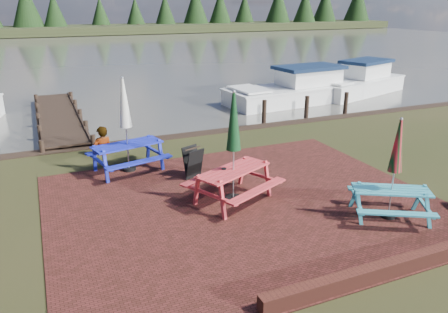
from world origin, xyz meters
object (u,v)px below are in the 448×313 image
(picnic_table_blue, at_px, (127,140))
(jetty, at_px, (59,116))
(person, at_px, (101,127))
(chalkboard, at_px, (193,162))
(picnic_table_red, at_px, (233,164))
(picnic_table_teal, at_px, (392,185))
(boat_near, at_px, (297,91))
(boat_far, at_px, (359,83))

(picnic_table_blue, bearing_deg, jetty, 88.65)
(jetty, distance_m, person, 5.35)
(chalkboard, distance_m, jetty, 8.69)
(picnic_table_red, height_order, chalkboard, picnic_table_red)
(picnic_table_teal, bearing_deg, boat_near, 96.60)
(picnic_table_red, distance_m, boat_far, 15.81)
(boat_near, xyz_separation_m, person, (-10.24, -4.84, 0.51))
(picnic_table_teal, xyz_separation_m, person, (-5.18, 6.94, 0.10))
(picnic_table_red, height_order, boat_near, picnic_table_red)
(picnic_table_red, relative_size, boat_near, 0.36)
(picnic_table_blue, bearing_deg, chalkboard, -51.18)
(picnic_table_teal, xyz_separation_m, boat_far, (9.31, 12.30, -0.41))
(chalkboard, xyz_separation_m, person, (-1.98, 2.97, 0.46))
(person, bearing_deg, picnic_table_teal, 109.93)
(chalkboard, bearing_deg, boat_far, 12.16)
(picnic_table_teal, distance_m, jetty, 13.63)
(picnic_table_teal, height_order, picnic_table_red, picnic_table_red)
(boat_far, bearing_deg, boat_near, 78.87)
(chalkboard, distance_m, boat_near, 11.37)
(picnic_table_teal, distance_m, person, 8.66)
(chalkboard, height_order, jetty, chalkboard)
(boat_near, bearing_deg, chalkboard, 128.42)
(picnic_table_red, distance_m, person, 5.32)
(person, bearing_deg, boat_far, -176.50)
(jetty, distance_m, boat_far, 15.46)
(picnic_table_teal, relative_size, chalkboard, 2.69)
(picnic_table_red, distance_m, jetty, 10.54)
(jetty, relative_size, boat_near, 1.24)
(picnic_table_teal, relative_size, jetty, 0.25)
(jetty, bearing_deg, chalkboard, -70.19)
(boat_near, bearing_deg, boat_far, -87.91)
(picnic_table_blue, distance_m, chalkboard, 2.00)
(chalkboard, height_order, boat_near, boat_near)
(jetty, bearing_deg, person, -79.50)
(picnic_table_red, height_order, jetty, picnic_table_red)
(picnic_table_blue, xyz_separation_m, chalkboard, (1.52, -1.20, -0.49))
(picnic_table_blue, height_order, chalkboard, picnic_table_blue)
(picnic_table_blue, relative_size, chalkboard, 3.14)
(boat_near, distance_m, person, 11.34)
(boat_far, bearing_deg, jetty, 72.41)
(chalkboard, bearing_deg, jetty, 88.29)
(picnic_table_blue, bearing_deg, person, 91.69)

